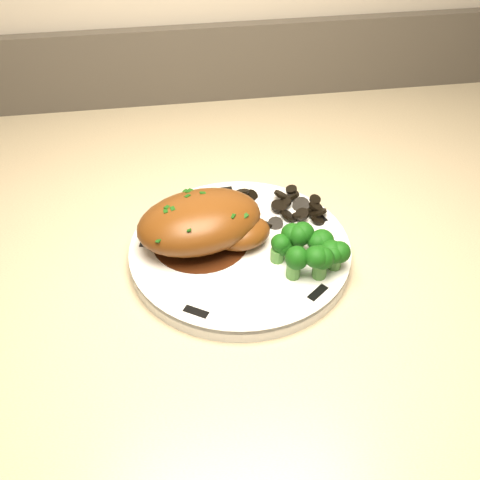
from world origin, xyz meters
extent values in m
cylinder|color=white|center=(0.51, 1.61, 0.95)|extent=(0.27, 0.27, 0.02)
cube|color=black|center=(0.61, 1.65, 0.96)|extent=(0.02, 0.03, 0.00)
cube|color=black|center=(0.50, 1.71, 0.96)|extent=(0.03, 0.01, 0.00)
cube|color=black|center=(0.41, 1.63, 0.96)|extent=(0.02, 0.03, 0.00)
cube|color=black|center=(0.45, 1.51, 0.96)|extent=(0.03, 0.02, 0.00)
cube|color=black|center=(0.58, 1.52, 0.96)|extent=(0.03, 0.02, 0.00)
cylinder|color=#39180A|center=(0.47, 1.62, 0.96)|extent=(0.11, 0.11, 0.00)
ellipsoid|color=brown|center=(0.47, 1.62, 0.99)|extent=(0.16, 0.13, 0.05)
ellipsoid|color=brown|center=(0.51, 1.61, 0.98)|extent=(0.08, 0.06, 0.03)
cube|color=#14430E|center=(0.43, 1.62, 1.01)|extent=(0.01, 0.00, 0.00)
cube|color=#14430E|center=(0.44, 1.62, 1.01)|extent=(0.01, 0.00, 0.00)
cube|color=#14430E|center=(0.46, 1.63, 1.01)|extent=(0.01, 0.00, 0.00)
cube|color=#14430E|center=(0.48, 1.63, 1.01)|extent=(0.01, 0.00, 0.00)
cube|color=#14430E|center=(0.49, 1.63, 1.01)|extent=(0.01, 0.00, 0.00)
cube|color=#14430E|center=(0.51, 1.64, 1.01)|extent=(0.01, 0.00, 0.00)
cylinder|color=black|center=(0.60, 1.66, 0.96)|extent=(0.02, 0.01, 0.01)
cylinder|color=black|center=(0.60, 1.67, 0.96)|extent=(0.02, 0.02, 0.01)
cylinder|color=black|center=(0.59, 1.68, 0.97)|extent=(0.02, 0.02, 0.01)
cylinder|color=black|center=(0.59, 1.68, 0.96)|extent=(0.02, 0.02, 0.01)
cylinder|color=black|center=(0.58, 1.68, 0.96)|extent=(0.02, 0.02, 0.01)
cylinder|color=black|center=(0.57, 1.69, 0.97)|extent=(0.02, 0.02, 0.01)
cylinder|color=black|center=(0.56, 1.68, 0.96)|extent=(0.02, 0.02, 0.01)
cylinder|color=black|center=(0.55, 1.68, 0.96)|extent=(0.02, 0.02, 0.00)
cylinder|color=black|center=(0.54, 1.68, 0.97)|extent=(0.03, 0.03, 0.01)
cylinder|color=black|center=(0.54, 1.67, 0.96)|extent=(0.02, 0.02, 0.02)
cylinder|color=black|center=(0.54, 1.66, 0.96)|extent=(0.02, 0.02, 0.01)
cylinder|color=black|center=(0.54, 1.66, 0.97)|extent=(0.03, 0.02, 0.01)
cylinder|color=black|center=(0.54, 1.65, 0.96)|extent=(0.03, 0.03, 0.01)
cylinder|color=black|center=(0.55, 1.65, 0.96)|extent=(0.03, 0.03, 0.01)
cylinder|color=black|center=(0.56, 1.64, 0.97)|extent=(0.03, 0.03, 0.02)
cylinder|color=black|center=(0.57, 1.64, 0.96)|extent=(0.02, 0.02, 0.02)
cylinder|color=black|center=(0.58, 1.64, 0.96)|extent=(0.03, 0.03, 0.01)
cylinder|color=black|center=(0.59, 1.65, 0.97)|extent=(0.03, 0.03, 0.01)
cylinder|color=black|center=(0.59, 1.65, 0.96)|extent=(0.03, 0.03, 0.01)
cylinder|color=black|center=(0.60, 1.66, 0.96)|extent=(0.03, 0.03, 0.01)
cylinder|color=#4E8C3B|center=(0.55, 1.58, 0.97)|extent=(0.02, 0.02, 0.02)
sphere|color=#093608|center=(0.55, 1.58, 0.98)|extent=(0.02, 0.02, 0.02)
cylinder|color=#4E8C3B|center=(0.57, 1.59, 0.97)|extent=(0.02, 0.02, 0.02)
sphere|color=#093608|center=(0.57, 1.59, 0.98)|extent=(0.02, 0.02, 0.02)
cylinder|color=#4E8C3B|center=(0.60, 1.57, 0.97)|extent=(0.02, 0.02, 0.02)
sphere|color=#093608|center=(0.60, 1.57, 0.98)|extent=(0.02, 0.02, 0.02)
cylinder|color=#4E8C3B|center=(0.56, 1.55, 0.97)|extent=(0.02, 0.02, 0.02)
sphere|color=#093608|center=(0.56, 1.55, 0.98)|extent=(0.02, 0.02, 0.02)
cylinder|color=#4E8C3B|center=(0.59, 1.55, 0.97)|extent=(0.02, 0.02, 0.02)
sphere|color=#093608|center=(0.59, 1.55, 0.98)|extent=(0.02, 0.02, 0.02)
cylinder|color=#4E8C3B|center=(0.61, 1.56, 0.97)|extent=(0.02, 0.02, 0.02)
sphere|color=#093608|center=(0.61, 1.56, 0.98)|extent=(0.02, 0.02, 0.02)
camera|label=1|loc=(0.44, 1.11, 1.41)|focal=45.00mm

